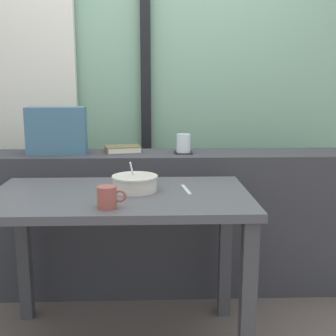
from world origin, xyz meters
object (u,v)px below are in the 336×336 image
object	(u,v)px
juice_glass	(183,144)
coaster_square	(183,153)
closed_book	(123,149)
breakfast_table	(120,220)
soup_bowl	(135,184)
fork_utensil	(186,190)
ceramic_mug	(107,197)
throw_pillow	(57,130)

from	to	relation	value
juice_glass	coaster_square	bearing A→B (deg)	0.00
closed_book	juice_glass	bearing A→B (deg)	-7.31
breakfast_table	soup_bowl	size ratio (longest dim) A/B	5.57
juice_glass	soup_bowl	size ratio (longest dim) A/B	0.51
breakfast_table	coaster_square	distance (m)	0.70
juice_glass	fork_utensil	bearing A→B (deg)	-92.65
closed_book	ceramic_mug	bearing A→B (deg)	-90.15
fork_utensil	throw_pillow	bearing A→B (deg)	133.43
coaster_square	breakfast_table	bearing A→B (deg)	-118.47
closed_book	ceramic_mug	xyz separation A→B (m)	(-0.00, -0.85, -0.05)
juice_glass	closed_book	size ratio (longest dim) A/B	0.47
coaster_square	ceramic_mug	size ratio (longest dim) A/B	0.88
coaster_square	soup_bowl	size ratio (longest dim) A/B	0.49
closed_book	soup_bowl	size ratio (longest dim) A/B	1.08
throw_pillow	fork_utensil	distance (m)	0.90
breakfast_table	juice_glass	bearing A→B (deg)	61.53
fork_utensil	breakfast_table	bearing A→B (deg)	-179.52
soup_bowl	throw_pillow	bearing A→B (deg)	129.12
coaster_square	juice_glass	distance (m)	0.05
breakfast_table	juice_glass	size ratio (longest dim) A/B	10.93
coaster_square	ceramic_mug	bearing A→B (deg)	-113.33
juice_glass	throw_pillow	distance (m)	0.71
closed_book	fork_utensil	bearing A→B (deg)	-61.50
coaster_square	fork_utensil	bearing A→B (deg)	-92.65
breakfast_table	juice_glass	xyz separation A→B (m)	(0.32, 0.58, 0.25)
coaster_square	closed_book	size ratio (longest dim) A/B	0.46
throw_pillow	soup_bowl	xyz separation A→B (m)	(0.45, -0.56, -0.17)
coaster_square	soup_bowl	xyz separation A→B (m)	(-0.25, -0.55, -0.05)
fork_utensil	juice_glass	bearing A→B (deg)	79.96
throw_pillow	ceramic_mug	size ratio (longest dim) A/B	2.83
closed_book	breakfast_table	bearing A→B (deg)	-87.48
juice_glass	ceramic_mug	distance (m)	0.88
soup_bowl	ceramic_mug	bearing A→B (deg)	-110.08
fork_utensil	ceramic_mug	distance (m)	0.42
breakfast_table	closed_book	size ratio (longest dim) A/B	5.18
fork_utensil	closed_book	bearing A→B (deg)	111.11
closed_book	soup_bowl	world-z (taller)	soup_bowl
closed_book	soup_bowl	xyz separation A→B (m)	(0.09, -0.59, -0.06)
fork_utensil	ceramic_mug	bearing A→B (deg)	-148.41
closed_book	fork_utensil	distance (m)	0.68
soup_bowl	fork_utensil	bearing A→B (deg)	0.59
soup_bowl	ceramic_mug	world-z (taller)	soup_bowl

